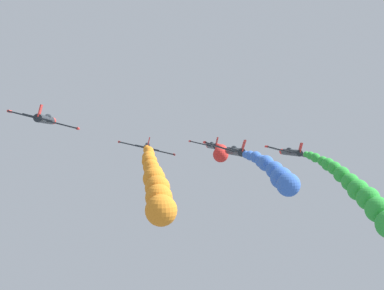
{
  "coord_description": "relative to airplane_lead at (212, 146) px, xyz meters",
  "views": [
    {
      "loc": [
        -7.95,
        -77.97,
        138.99
      ],
      "look_at": [
        0.0,
        0.0,
        137.9
      ],
      "focal_mm": 45.49,
      "sensor_mm": 36.0,
      "label": 1
    }
  ],
  "objects": [
    {
      "name": "airplane_lead",
      "position": [
        0.0,
        0.0,
        0.0
      ],
      "size": [
        9.39,
        10.35,
        3.09
      ],
      "rotation": [
        0.0,
        0.23,
        0.0
      ],
      "color": "#23282D"
    },
    {
      "name": "smoke_trail_lead",
      "position": [
        -0.86,
        -15.5,
        -0.72
      ],
      "size": [
        3.19,
        13.29,
        2.87
      ],
      "color": "red"
    },
    {
      "name": "airplane_left_inner",
      "position": [
        -12.88,
        -13.7,
        -0.03
      ],
      "size": [
        9.39,
        10.35,
        3.1
      ],
      "rotation": [
        0.0,
        0.23,
        0.0
      ],
      "color": "#23282D"
    },
    {
      "name": "smoke_trail_left_inner",
      "position": [
        -12.14,
        -39.72,
        -3.75
      ],
      "size": [
        3.58,
        26.57,
        7.81
      ],
      "color": "orange"
    },
    {
      "name": "airplane_right_inner",
      "position": [
        11.97,
        -12.33,
        -0.95
      ],
      "size": [
        9.35,
        10.35,
        3.19
      ],
      "rotation": [
        0.0,
        0.25,
        0.0
      ],
      "color": "#23282D"
    },
    {
      "name": "smoke_trail_right_inner",
      "position": [
        12.4,
        -38.58,
        -5.28
      ],
      "size": [
        3.32,
        26.99,
        8.75
      ],
      "color": "green"
    },
    {
      "name": "airplane_left_outer",
      "position": [
        -0.57,
        -26.44,
        -0.37
      ],
      "size": [
        9.21,
        10.35,
        3.44
      ],
      "rotation": [
        0.0,
        0.31,
        0.0
      ],
      "color": "#23282D"
    },
    {
      "name": "smoke_trail_left_outer",
      "position": [
        -0.21,
        -45.58,
        -1.98
      ],
      "size": [
        2.35,
        17.69,
        3.96
      ],
      "color": "blue"
    },
    {
      "name": "airplane_right_outer",
      "position": [
        -26.72,
        -26.7,
        4.06
      ],
      "size": [
        9.35,
        10.35,
        3.18
      ],
      "rotation": [
        0.0,
        0.25,
        0.0
      ],
      "color": "#23282D"
    }
  ]
}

